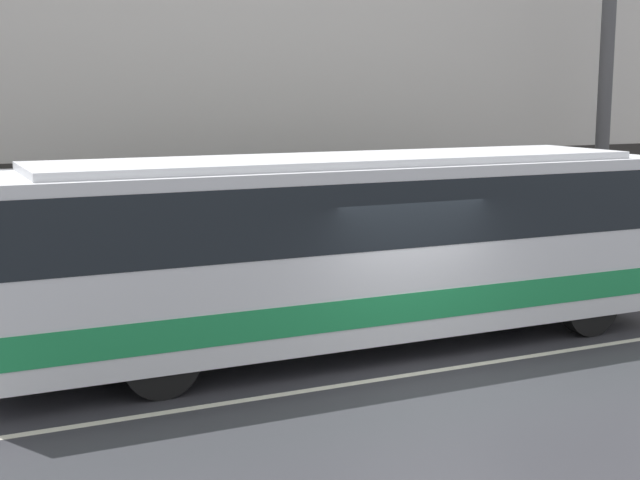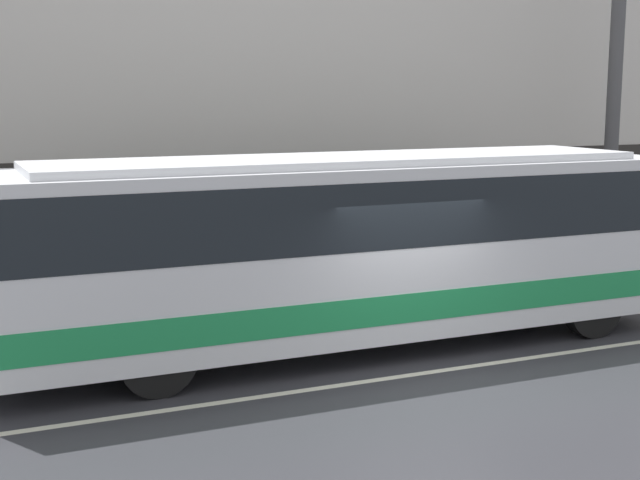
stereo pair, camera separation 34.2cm
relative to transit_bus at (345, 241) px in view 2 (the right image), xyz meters
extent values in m
plane|color=#333338|center=(0.50, -1.71, -1.76)|extent=(60.00, 60.00, 0.00)
cube|color=gray|center=(0.50, 3.66, -1.70)|extent=(60.00, 2.75, 0.13)
cube|color=#2D2B28|center=(0.50, 5.03, -0.36)|extent=(60.00, 0.06, 2.80)
cube|color=beige|center=(0.50, -1.71, -1.76)|extent=(54.00, 0.14, 0.01)
cube|color=silver|center=(-0.01, 0.00, -0.08)|extent=(11.49, 2.55, 2.66)
cube|color=#1E8C4C|center=(-0.01, 0.00, -0.86)|extent=(11.44, 2.58, 0.45)
cube|color=black|center=(-0.01, 0.00, 0.56)|extent=(11.15, 2.57, 1.01)
cube|color=orange|center=(5.69, 0.00, 1.05)|extent=(0.12, 1.91, 0.28)
cube|color=silver|center=(-0.01, 0.00, 1.30)|extent=(9.77, 2.17, 0.12)
cylinder|color=black|center=(4.14, -1.12, -1.22)|extent=(1.09, 0.28, 1.09)
cylinder|color=black|center=(4.14, 1.12, -1.22)|extent=(1.09, 0.28, 1.09)
cylinder|color=black|center=(-3.35, -1.12, -1.22)|extent=(1.09, 0.28, 1.09)
cylinder|color=black|center=(-3.35, 1.12, -1.22)|extent=(1.09, 0.28, 1.09)
cylinder|color=#4C4C4F|center=(8.16, 3.14, 2.45)|extent=(0.32, 0.32, 8.17)
cylinder|color=navy|center=(-2.48, 4.63, -0.89)|extent=(0.36, 0.36, 1.49)
sphere|color=tan|center=(-2.48, 4.63, -0.01)|extent=(0.27, 0.27, 0.27)
camera|label=1|loc=(-6.35, -12.59, 2.36)|focal=50.00mm
camera|label=2|loc=(-6.03, -12.73, 2.36)|focal=50.00mm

